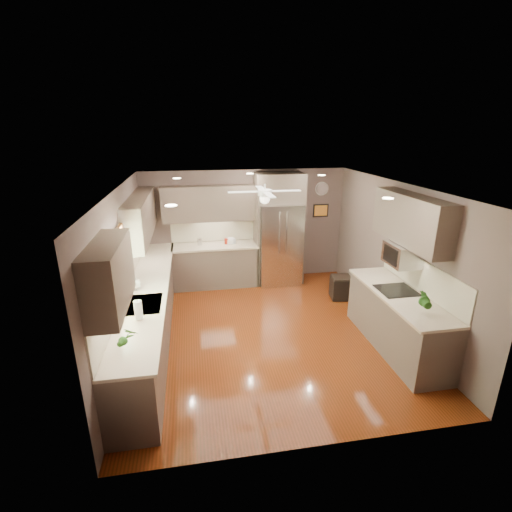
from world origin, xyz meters
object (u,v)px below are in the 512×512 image
object	(u,v)px
stool	(341,287)
bowl	(231,243)
refrigerator	(279,231)
paper_towel	(138,310)
canister_d	(226,241)
canister_b	(200,242)
soap_bottle	(137,283)
microwave	(403,254)
potted_plant_left	(128,337)
potted_plant_right	(426,300)

from	to	relation	value
stool	bowl	bearing A→B (deg)	151.77
refrigerator	paper_towel	distance (m)	4.08
canister_d	paper_towel	size ratio (longest dim) A/B	0.47
canister_d	refrigerator	world-z (taller)	refrigerator
canister_b	soap_bottle	bearing A→B (deg)	-115.46
canister_b	paper_towel	xyz separation A→B (m)	(-0.89, -3.22, 0.07)
microwave	stool	xyz separation A→B (m)	(-0.26, 1.61, -1.24)
microwave	potted_plant_left	bearing A→B (deg)	-164.17
canister_d	bowl	size ratio (longest dim) A/B	0.54
stool	paper_towel	world-z (taller)	paper_towel
soap_bottle	paper_towel	xyz separation A→B (m)	(0.15, -1.04, 0.04)
bowl	stool	size ratio (longest dim) A/B	0.50
stool	canister_d	bearing A→B (deg)	152.39
canister_d	refrigerator	distance (m)	1.18
canister_d	potted_plant_left	xyz separation A→B (m)	(-1.49, -3.91, 0.11)
potted_plant_left	canister_d	bearing A→B (deg)	69.09
potted_plant_right	paper_towel	bearing A→B (deg)	173.21
microwave	stool	distance (m)	2.05
bowl	microwave	size ratio (longest dim) A/B	0.43
canister_b	potted_plant_right	xyz separation A→B (m)	(2.95, -3.67, 0.10)
paper_towel	potted_plant_right	bearing A→B (deg)	-6.79
soap_bottle	paper_towel	size ratio (longest dim) A/B	0.75
refrigerator	bowl	bearing A→B (deg)	177.40
soap_bottle	paper_towel	world-z (taller)	paper_towel
soap_bottle	potted_plant_left	distance (m)	1.76
potted_plant_left	refrigerator	world-z (taller)	refrigerator
soap_bottle	potted_plant_left	xyz separation A→B (m)	(0.12, -1.75, 0.07)
canister_b	microwave	xyz separation A→B (m)	(3.07, -2.80, 0.47)
soap_bottle	potted_plant_left	world-z (taller)	potted_plant_left
bowl	microwave	distance (m)	3.69
canister_b	canister_d	world-z (taller)	canister_b
refrigerator	soap_bottle	bearing A→B (deg)	-143.15
soap_bottle	potted_plant_left	bearing A→B (deg)	-86.03
potted_plant_right	paper_towel	xyz separation A→B (m)	(-3.84, 0.46, -0.03)
soap_bottle	microwave	world-z (taller)	microwave
canister_b	potted_plant_left	distance (m)	4.04
canister_d	microwave	world-z (taller)	microwave
potted_plant_right	bowl	world-z (taller)	potted_plant_right
canister_d	paper_towel	distance (m)	3.51
potted_plant_left	stool	distance (m)	4.70
refrigerator	paper_towel	size ratio (longest dim) A/B	9.16
canister_b	paper_towel	world-z (taller)	paper_towel
potted_plant_left	potted_plant_right	xyz separation A→B (m)	(3.87, 0.26, 0.01)
potted_plant_right	bowl	bearing A→B (deg)	122.13
canister_b	canister_d	xyz separation A→B (m)	(0.58, -0.03, -0.01)
canister_d	stool	bearing A→B (deg)	-27.61
refrigerator	stool	size ratio (longest dim) A/B	5.23
potted_plant_right	refrigerator	bearing A→B (deg)	108.67
refrigerator	stool	distance (m)	1.80
canister_b	potted_plant_right	bearing A→B (deg)	-51.24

